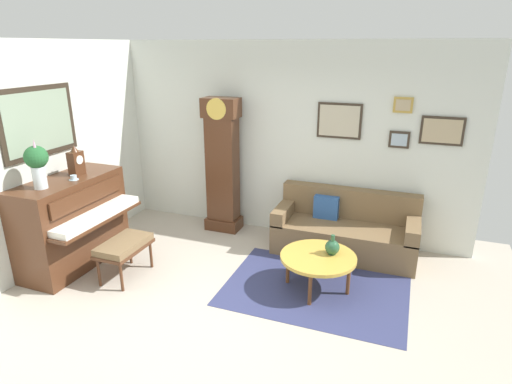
{
  "coord_description": "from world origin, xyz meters",
  "views": [
    {
      "loc": [
        1.72,
        -3.46,
        2.73
      ],
      "look_at": [
        -0.05,
        1.23,
        0.98
      ],
      "focal_mm": 29.75,
      "sensor_mm": 36.0,
      "label": 1
    }
  ],
  "objects_px": {
    "grandfather_clock": "(223,169)",
    "flower_vase": "(37,162)",
    "piano": "(73,222)",
    "mantel_clock": "(76,162)",
    "coffee_table": "(318,258)",
    "piano_bench": "(124,247)",
    "green_jug": "(332,247)",
    "teacup": "(74,178)",
    "couch": "(345,230)"
  },
  "relations": [
    {
      "from": "mantel_clock",
      "to": "coffee_table",
      "type": "bearing_deg",
      "value": 5.61
    },
    {
      "from": "piano",
      "to": "grandfather_clock",
      "type": "relative_size",
      "value": 0.71
    },
    {
      "from": "grandfather_clock",
      "to": "couch",
      "type": "distance_m",
      "value": 2.0
    },
    {
      "from": "piano",
      "to": "coffee_table",
      "type": "bearing_deg",
      "value": 9.11
    },
    {
      "from": "couch",
      "to": "mantel_clock",
      "type": "bearing_deg",
      "value": -156.61
    },
    {
      "from": "mantel_clock",
      "to": "green_jug",
      "type": "distance_m",
      "value": 3.34
    },
    {
      "from": "piano",
      "to": "coffee_table",
      "type": "xyz_separation_m",
      "value": [
        3.08,
        0.49,
        -0.19
      ]
    },
    {
      "from": "piano_bench",
      "to": "teacup",
      "type": "relative_size",
      "value": 6.03
    },
    {
      "from": "flower_vase",
      "to": "green_jug",
      "type": "relative_size",
      "value": 2.42
    },
    {
      "from": "grandfather_clock",
      "to": "green_jug",
      "type": "bearing_deg",
      "value": -30.21
    },
    {
      "from": "grandfather_clock",
      "to": "flower_vase",
      "type": "relative_size",
      "value": 3.5
    },
    {
      "from": "coffee_table",
      "to": "green_jug",
      "type": "bearing_deg",
      "value": 35.76
    },
    {
      "from": "teacup",
      "to": "grandfather_clock",
      "type": "bearing_deg",
      "value": 54.56
    },
    {
      "from": "piano",
      "to": "couch",
      "type": "xyz_separation_m",
      "value": [
        3.22,
        1.58,
        -0.28
      ]
    },
    {
      "from": "mantel_clock",
      "to": "green_jug",
      "type": "xyz_separation_m",
      "value": [
        3.22,
        0.4,
        -0.82
      ]
    },
    {
      "from": "piano_bench",
      "to": "green_jug",
      "type": "distance_m",
      "value": 2.5
    },
    {
      "from": "piano_bench",
      "to": "mantel_clock",
      "type": "distance_m",
      "value": 1.26
    },
    {
      "from": "piano_bench",
      "to": "green_jug",
      "type": "bearing_deg",
      "value": 15.18
    },
    {
      "from": "coffee_table",
      "to": "mantel_clock",
      "type": "bearing_deg",
      "value": -174.39
    },
    {
      "from": "coffee_table",
      "to": "flower_vase",
      "type": "bearing_deg",
      "value": -164.01
    },
    {
      "from": "piano_bench",
      "to": "green_jug",
      "type": "relative_size",
      "value": 2.92
    },
    {
      "from": "teacup",
      "to": "coffee_table",
      "type": "bearing_deg",
      "value": 9.55
    },
    {
      "from": "couch",
      "to": "green_jug",
      "type": "height_order",
      "value": "couch"
    },
    {
      "from": "couch",
      "to": "teacup",
      "type": "bearing_deg",
      "value": -152.89
    },
    {
      "from": "teacup",
      "to": "green_jug",
      "type": "relative_size",
      "value": 0.48
    },
    {
      "from": "couch",
      "to": "green_jug",
      "type": "bearing_deg",
      "value": -89.93
    },
    {
      "from": "piano",
      "to": "coffee_table",
      "type": "relative_size",
      "value": 1.64
    },
    {
      "from": "piano",
      "to": "mantel_clock",
      "type": "xyz_separation_m",
      "value": [
        0.0,
        0.19,
        0.75
      ]
    },
    {
      "from": "couch",
      "to": "teacup",
      "type": "xyz_separation_m",
      "value": [
        -3.1,
        -1.59,
        0.87
      ]
    },
    {
      "from": "grandfather_clock",
      "to": "couch",
      "type": "bearing_deg",
      "value": -3.4
    },
    {
      "from": "piano",
      "to": "mantel_clock",
      "type": "distance_m",
      "value": 0.77
    },
    {
      "from": "piano",
      "to": "mantel_clock",
      "type": "height_order",
      "value": "mantel_clock"
    },
    {
      "from": "couch",
      "to": "coffee_table",
      "type": "bearing_deg",
      "value": -97.12
    },
    {
      "from": "grandfather_clock",
      "to": "couch",
      "type": "height_order",
      "value": "grandfather_clock"
    },
    {
      "from": "piano_bench",
      "to": "couch",
      "type": "relative_size",
      "value": 0.37
    },
    {
      "from": "couch",
      "to": "flower_vase",
      "type": "bearing_deg",
      "value": -148.5
    },
    {
      "from": "coffee_table",
      "to": "green_jug",
      "type": "xyz_separation_m",
      "value": [
        0.14,
        0.1,
        0.12
      ]
    },
    {
      "from": "piano",
      "to": "flower_vase",
      "type": "bearing_deg",
      "value": -89.84
    },
    {
      "from": "piano_bench",
      "to": "coffee_table",
      "type": "bearing_deg",
      "value": 13.73
    },
    {
      "from": "piano_bench",
      "to": "mantel_clock",
      "type": "xyz_separation_m",
      "value": [
        -0.81,
        0.25,
        0.93
      ]
    },
    {
      "from": "grandfather_clock",
      "to": "teacup",
      "type": "height_order",
      "value": "grandfather_clock"
    },
    {
      "from": "piano_bench",
      "to": "grandfather_clock",
      "type": "bearing_deg",
      "value": 73.51
    },
    {
      "from": "couch",
      "to": "mantel_clock",
      "type": "height_order",
      "value": "mantel_clock"
    },
    {
      "from": "piano_bench",
      "to": "flower_vase",
      "type": "relative_size",
      "value": 1.21
    },
    {
      "from": "teacup",
      "to": "mantel_clock",
      "type": "bearing_deg",
      "value": 120.75
    },
    {
      "from": "grandfather_clock",
      "to": "coffee_table",
      "type": "bearing_deg",
      "value": -34.38
    },
    {
      "from": "grandfather_clock",
      "to": "flower_vase",
      "type": "bearing_deg",
      "value": -122.48
    },
    {
      "from": "coffee_table",
      "to": "piano",
      "type": "bearing_deg",
      "value": -170.89
    },
    {
      "from": "piano",
      "to": "teacup",
      "type": "height_order",
      "value": "teacup"
    },
    {
      "from": "couch",
      "to": "green_jug",
      "type": "relative_size",
      "value": 7.92
    }
  ]
}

